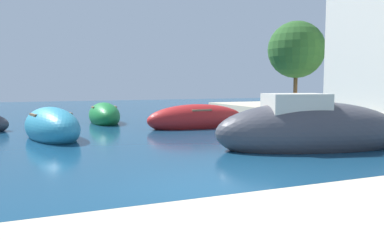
{
  "coord_description": "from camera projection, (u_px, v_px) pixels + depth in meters",
  "views": [
    {
      "loc": [
        -3.3,
        -6.77,
        2.07
      ],
      "look_at": [
        2.79,
        8.02,
        0.55
      ],
      "focal_mm": 36.41,
      "sensor_mm": 36.0,
      "label": 1
    }
  ],
  "objects": [
    {
      "name": "ground",
      "position": [
        216.0,
        188.0,
        7.68
      ],
      "size": [
        80.0,
        80.0,
        0.0
      ],
      "primitive_type": "plane",
      "color": "navy"
    },
    {
      "name": "moored_boat_1",
      "position": [
        197.0,
        119.0,
        18.12
      ],
      "size": [
        4.83,
        1.63,
        1.41
      ],
      "rotation": [
        0.0,
        0.0,
        0.01
      ],
      "color": "#B21E1E",
      "rests_on": "ground"
    },
    {
      "name": "moored_boat_2",
      "position": [
        52.0,
        127.0,
        14.56
      ],
      "size": [
        2.56,
        4.48,
        1.53
      ],
      "rotation": [
        0.0,
        0.0,
        1.79
      ],
      "color": "teal",
      "rests_on": "ground"
    },
    {
      "name": "moored_boat_3",
      "position": [
        309.0,
        130.0,
        12.27
      ],
      "size": [
        6.42,
        3.55,
        2.18
      ],
      "rotation": [
        0.0,
        0.0,
        6.04
      ],
      "color": "#3F3F47",
      "rests_on": "ground"
    },
    {
      "name": "moored_boat_5",
      "position": [
        104.0,
        116.0,
        20.32
      ],
      "size": [
        1.62,
        3.84,
        1.37
      ],
      "rotation": [
        0.0,
        0.0,
        1.55
      ],
      "color": "#197233",
      "rests_on": "ground"
    },
    {
      "name": "quayside_tree",
      "position": [
        296.0,
        50.0,
        23.11
      ],
      "size": [
        3.37,
        3.37,
        5.23
      ],
      "color": "brown",
      "rests_on": "quay_promenade"
    }
  ]
}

